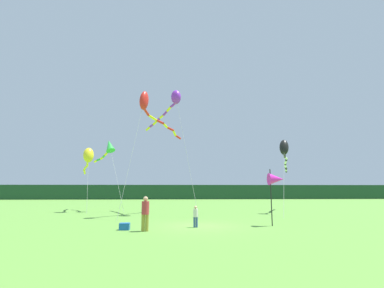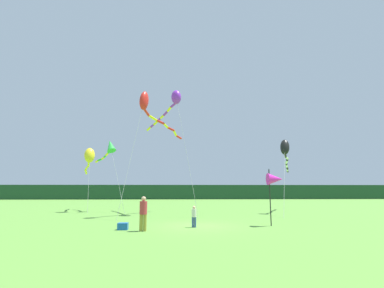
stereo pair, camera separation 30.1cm
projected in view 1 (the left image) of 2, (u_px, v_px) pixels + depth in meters
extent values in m
plane|color=#5B9338|center=(198.00, 226.00, 16.29)|extent=(120.00, 120.00, 0.00)
cube|color=#1E4228|center=(181.00, 192.00, 60.88)|extent=(108.00, 3.46, 2.98)
cylinder|color=olive|center=(143.00, 223.00, 14.27)|extent=(0.17, 0.17, 0.83)
cylinder|color=olive|center=(147.00, 223.00, 14.28)|extent=(0.17, 0.17, 0.83)
cylinder|color=#B23338|center=(145.00, 208.00, 14.39)|extent=(0.38, 0.38, 0.65)
sphere|color=tan|center=(146.00, 199.00, 14.46)|extent=(0.24, 0.24, 0.24)
cylinder|color=#334C8C|center=(194.00, 222.00, 15.69)|extent=(0.12, 0.12, 0.56)
cylinder|color=#334C8C|center=(197.00, 222.00, 15.70)|extent=(0.12, 0.12, 0.56)
cylinder|color=silver|center=(196.00, 213.00, 15.77)|extent=(0.26, 0.26, 0.44)
sphere|color=tan|center=(196.00, 207.00, 15.82)|extent=(0.16, 0.16, 0.16)
cube|color=#1959B2|center=(125.00, 226.00, 14.74)|extent=(0.52, 0.43, 0.35)
cylinder|color=black|center=(271.00, 197.00, 16.58)|extent=(0.06, 0.06, 3.26)
cone|color=#E026B2|center=(276.00, 179.00, 16.77)|extent=(0.90, 0.70, 0.70)
cylinder|color=#B2B2B2|center=(284.00, 179.00, 23.12)|extent=(1.97, 4.17, 5.85)
ellipsoid|color=black|center=(284.00, 147.00, 25.68)|extent=(1.24, 1.45, 1.68)
cylinder|color=black|center=(285.00, 156.00, 25.86)|extent=(0.46, 0.71, 0.40)
cylinder|color=white|center=(286.00, 158.00, 26.38)|extent=(0.55, 0.64, 0.29)
cylinder|color=black|center=(286.00, 160.00, 26.93)|extent=(0.39, 0.69, 0.31)
cylinder|color=white|center=(286.00, 162.00, 27.50)|extent=(0.35, 0.71, 0.39)
cylinder|color=black|center=(285.00, 164.00, 28.08)|extent=(0.44, 0.68, 0.28)
cylinder|color=white|center=(285.00, 166.00, 28.64)|extent=(0.44, 0.71, 0.39)
cylinder|color=black|center=(286.00, 168.00, 29.18)|extent=(0.49, 0.69, 0.36)
cylinder|color=white|center=(286.00, 170.00, 29.74)|extent=(0.39, 0.69, 0.32)
cylinder|color=black|center=(286.00, 171.00, 30.31)|extent=(0.46, 0.67, 0.29)
cylinder|color=#B2B2B2|center=(88.00, 183.00, 25.61)|extent=(0.79, 2.16, 5.30)
ellipsoid|color=yellow|center=(89.00, 155.00, 27.05)|extent=(1.32, 1.49, 1.63)
cylinder|color=yellow|center=(88.00, 162.00, 27.29)|extent=(0.47, 0.79, 0.28)
cylinder|color=yellow|center=(87.00, 164.00, 27.95)|extent=(0.41, 0.83, 0.41)
cylinder|color=yellow|center=(86.00, 167.00, 28.58)|extent=(0.57, 0.78, 0.34)
cylinder|color=yellow|center=(85.00, 169.00, 29.17)|extent=(0.54, 0.81, 0.42)
cylinder|color=yellow|center=(84.00, 171.00, 29.82)|extent=(0.35, 0.82, 0.37)
cylinder|color=yellow|center=(85.00, 173.00, 30.50)|extent=(0.41, 0.79, 0.28)
cylinder|color=#B2B2B2|center=(116.00, 177.00, 26.23)|extent=(2.10, 2.53, 6.34)
cone|color=green|center=(110.00, 145.00, 27.90)|extent=(1.49, 1.55, 1.46)
cylinder|color=green|center=(108.00, 151.00, 28.05)|extent=(0.51, 0.65, 0.35)
cylinder|color=yellow|center=(106.00, 154.00, 28.49)|extent=(0.54, 0.65, 0.38)
cylinder|color=green|center=(104.00, 156.00, 28.93)|extent=(0.48, 0.65, 0.33)
cylinder|color=yellow|center=(102.00, 158.00, 29.37)|extent=(0.55, 0.62, 0.34)
cylinder|color=green|center=(99.00, 160.00, 29.72)|extent=(0.62, 0.53, 0.32)
cylinder|color=yellow|center=(96.00, 161.00, 30.07)|extent=(0.55, 0.61, 0.31)
cylinder|color=#B2B2B2|center=(132.00, 155.00, 20.82)|extent=(1.29, 2.79, 9.18)
ellipsoid|color=red|center=(144.00, 101.00, 22.95)|extent=(1.08, 1.37, 1.77)
cylinder|color=red|center=(146.00, 112.00, 23.27)|extent=(0.51, 1.03, 0.52)
cylinder|color=yellow|center=(152.00, 118.00, 24.08)|extent=(0.77, 0.91, 0.41)
cylinder|color=red|center=(160.00, 122.00, 24.83)|extent=(0.76, 0.89, 0.31)
cylinder|color=yellow|center=(165.00, 125.00, 25.65)|extent=(0.50, 1.00, 0.34)
cylinder|color=red|center=(170.00, 129.00, 26.48)|extent=(0.75, 0.90, 0.32)
cylinder|color=yellow|center=(174.00, 133.00, 27.30)|extent=(0.43, 1.04, 0.50)
cylinder|color=red|center=(178.00, 137.00, 28.15)|extent=(0.68, 0.95, 0.35)
cylinder|color=#B2B2B2|center=(186.00, 152.00, 22.98)|extent=(1.78, 2.65, 10.12)
ellipsoid|color=purple|center=(176.00, 97.00, 25.02)|extent=(1.33, 1.44, 1.42)
cylinder|color=purple|center=(173.00, 105.00, 25.20)|extent=(0.64, 0.75, 0.40)
cylinder|color=yellow|center=(169.00, 109.00, 25.76)|extent=(0.54, 0.80, 0.40)
cylinder|color=purple|center=(165.00, 113.00, 26.34)|extent=(0.57, 0.79, 0.42)
cylinder|color=yellow|center=(162.00, 116.00, 26.94)|extent=(0.52, 0.77, 0.29)
cylinder|color=purple|center=(159.00, 119.00, 27.57)|extent=(0.49, 0.79, 0.31)
cylinder|color=yellow|center=(156.00, 122.00, 28.14)|extent=(0.65, 0.76, 0.45)
cylinder|color=purple|center=(152.00, 126.00, 28.69)|extent=(0.56, 0.76, 0.31)
cylinder|color=yellow|center=(148.00, 128.00, 29.25)|extent=(0.62, 0.77, 0.42)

